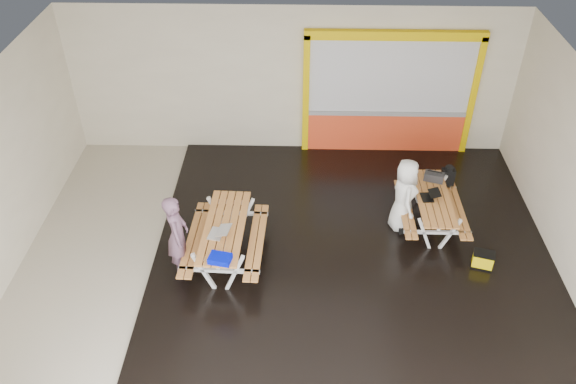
{
  "coord_description": "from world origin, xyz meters",
  "views": [
    {
      "loc": [
        0.22,
        -7.9,
        7.69
      ],
      "look_at": [
        0.0,
        0.9,
        1.0
      ],
      "focal_mm": 36.38,
      "sensor_mm": 36.0,
      "label": 1
    }
  ],
  "objects_px": {
    "person_right": "(404,195)",
    "dark_case": "(405,227)",
    "person_left": "(177,235)",
    "fluke_bag": "(483,260)",
    "picnic_table_right": "(432,204)",
    "blue_pouch": "(220,259)",
    "laptop_left": "(219,232)",
    "picnic_table_left": "(225,234)",
    "laptop_right": "(430,196)",
    "backpack": "(448,176)",
    "toolbox": "(434,177)"
  },
  "relations": [
    {
      "from": "picnic_table_left",
      "to": "backpack",
      "type": "relative_size",
      "value": 4.77
    },
    {
      "from": "person_left",
      "to": "person_right",
      "type": "distance_m",
      "value": 4.4
    },
    {
      "from": "backpack",
      "to": "fluke_bag",
      "type": "bearing_deg",
      "value": -80.54
    },
    {
      "from": "picnic_table_right",
      "to": "laptop_right",
      "type": "height_order",
      "value": "laptop_right"
    },
    {
      "from": "toolbox",
      "to": "picnic_table_left",
      "type": "bearing_deg",
      "value": -158.23
    },
    {
      "from": "backpack",
      "to": "toolbox",
      "type": "bearing_deg",
      "value": -144.12
    },
    {
      "from": "backpack",
      "to": "dark_case",
      "type": "distance_m",
      "value": 1.47
    },
    {
      "from": "blue_pouch",
      "to": "fluke_bag",
      "type": "distance_m",
      "value": 4.82
    },
    {
      "from": "picnic_table_left",
      "to": "person_right",
      "type": "distance_m",
      "value": 3.55
    },
    {
      "from": "backpack",
      "to": "picnic_table_right",
      "type": "bearing_deg",
      "value": -118.89
    },
    {
      "from": "picnic_table_right",
      "to": "backpack",
      "type": "bearing_deg",
      "value": 61.11
    },
    {
      "from": "picnic_table_left",
      "to": "laptop_left",
      "type": "height_order",
      "value": "laptop_left"
    },
    {
      "from": "person_right",
      "to": "dark_case",
      "type": "relative_size",
      "value": 4.53
    },
    {
      "from": "person_right",
      "to": "blue_pouch",
      "type": "distance_m",
      "value": 3.89
    },
    {
      "from": "picnic_table_left",
      "to": "toolbox",
      "type": "xyz_separation_m",
      "value": [
        4.06,
        1.62,
        0.2
      ]
    },
    {
      "from": "laptop_left",
      "to": "fluke_bag",
      "type": "height_order",
      "value": "laptop_left"
    },
    {
      "from": "picnic_table_left",
      "to": "fluke_bag",
      "type": "distance_m",
      "value": 4.76
    },
    {
      "from": "person_right",
      "to": "laptop_right",
      "type": "relative_size",
      "value": 4.29
    },
    {
      "from": "picnic_table_left",
      "to": "picnic_table_right",
      "type": "bearing_deg",
      "value": 15.08
    },
    {
      "from": "person_left",
      "to": "fluke_bag",
      "type": "relative_size",
      "value": 3.73
    },
    {
      "from": "blue_pouch",
      "to": "backpack",
      "type": "distance_m",
      "value": 5.19
    },
    {
      "from": "laptop_left",
      "to": "dark_case",
      "type": "distance_m",
      "value": 3.79
    },
    {
      "from": "backpack",
      "to": "fluke_bag",
      "type": "distance_m",
      "value": 2.08
    },
    {
      "from": "laptop_right",
      "to": "blue_pouch",
      "type": "height_order",
      "value": "blue_pouch"
    },
    {
      "from": "dark_case",
      "to": "backpack",
      "type": "bearing_deg",
      "value": 45.88
    },
    {
      "from": "person_right",
      "to": "fluke_bag",
      "type": "xyz_separation_m",
      "value": [
        1.36,
        -1.17,
        -0.57
      ]
    },
    {
      "from": "laptop_right",
      "to": "blue_pouch",
      "type": "bearing_deg",
      "value": -153.14
    },
    {
      "from": "toolbox",
      "to": "dark_case",
      "type": "relative_size",
      "value": 1.22
    },
    {
      "from": "toolbox",
      "to": "fluke_bag",
      "type": "bearing_deg",
      "value": -68.52
    },
    {
      "from": "picnic_table_left",
      "to": "backpack",
      "type": "xyz_separation_m",
      "value": [
        4.41,
        1.88,
        0.04
      ]
    },
    {
      "from": "person_right",
      "to": "laptop_left",
      "type": "xyz_separation_m",
      "value": [
        -3.45,
        -1.29,
        0.1
      ]
    },
    {
      "from": "person_left",
      "to": "blue_pouch",
      "type": "distance_m",
      "value": 1.02
    },
    {
      "from": "picnic_table_right",
      "to": "laptop_right",
      "type": "distance_m",
      "value": 0.24
    },
    {
      "from": "dark_case",
      "to": "toolbox",
      "type": "bearing_deg",
      "value": 50.52
    },
    {
      "from": "picnic_table_left",
      "to": "laptop_left",
      "type": "distance_m",
      "value": 0.35
    },
    {
      "from": "picnic_table_left",
      "to": "laptop_left",
      "type": "bearing_deg",
      "value": -105.85
    },
    {
      "from": "picnic_table_right",
      "to": "fluke_bag",
      "type": "distance_m",
      "value": 1.47
    },
    {
      "from": "person_right",
      "to": "person_left",
      "type": "bearing_deg",
      "value": 104.22
    },
    {
      "from": "picnic_table_left",
      "to": "laptop_right",
      "type": "xyz_separation_m",
      "value": [
        3.88,
        1.04,
        0.15
      ]
    },
    {
      "from": "person_left",
      "to": "fluke_bag",
      "type": "distance_m",
      "value": 5.58
    },
    {
      "from": "person_right",
      "to": "laptop_left",
      "type": "bearing_deg",
      "value": 106.68
    },
    {
      "from": "dark_case",
      "to": "fluke_bag",
      "type": "distance_m",
      "value": 1.64
    },
    {
      "from": "picnic_table_right",
      "to": "person_left",
      "type": "bearing_deg",
      "value": -163.82
    },
    {
      "from": "picnic_table_right",
      "to": "fluke_bag",
      "type": "xyz_separation_m",
      "value": [
        0.78,
        -1.19,
        -0.36
      ]
    },
    {
      "from": "laptop_left",
      "to": "laptop_right",
      "type": "relative_size",
      "value": 1.19
    },
    {
      "from": "laptop_left",
      "to": "blue_pouch",
      "type": "relative_size",
      "value": 1.2
    },
    {
      "from": "picnic_table_left",
      "to": "dark_case",
      "type": "xyz_separation_m",
      "value": [
        3.46,
        0.9,
        -0.52
      ]
    },
    {
      "from": "person_left",
      "to": "person_right",
      "type": "relative_size",
      "value": 1.03
    },
    {
      "from": "laptop_right",
      "to": "blue_pouch",
      "type": "relative_size",
      "value": 1.0
    },
    {
      "from": "person_left",
      "to": "laptop_right",
      "type": "distance_m",
      "value": 4.87
    }
  ]
}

